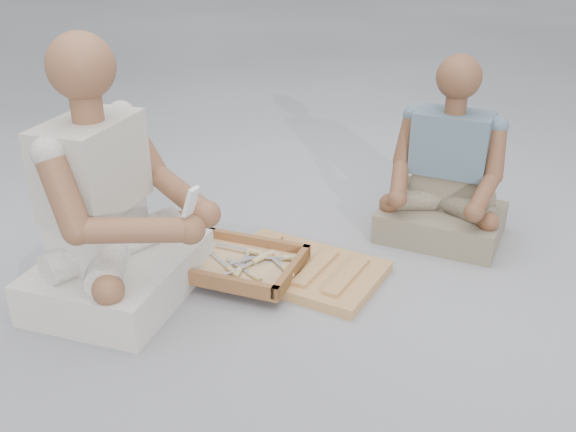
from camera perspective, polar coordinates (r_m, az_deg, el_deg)
The scene contains 23 objects.
ground at distance 2.43m, azimuth -1.54°, elevation -8.32°, with size 60.00×60.00×0.00m, color #9D9DA2.
carved_panel at distance 2.65m, azimuth 1.27°, elevation -4.77°, with size 0.63×0.42×0.04m, color #9D603C.
tool_tray at distance 2.61m, azimuth -4.18°, elevation -4.29°, with size 0.52×0.44×0.06m.
chisel_0 at distance 2.54m, azimuth -0.30°, elevation -4.71°, with size 0.20×0.12×0.02m.
chisel_1 at distance 2.56m, azimuth -5.22°, elevation -4.70°, with size 0.20×0.11×0.02m.
chisel_2 at distance 2.52m, azimuth -3.27°, elevation -5.24°, with size 0.21×0.09×0.02m.
chisel_3 at distance 2.54m, azimuth -4.38°, elevation -4.84°, with size 0.09×0.21×0.02m.
chisel_4 at distance 2.62m, azimuth -2.37°, elevation -3.54°, with size 0.13×0.20×0.02m.
chisel_5 at distance 2.62m, azimuth -0.09°, elevation -3.75°, with size 0.20×0.12×0.02m.
chisel_6 at distance 2.66m, azimuth -3.36°, elevation -3.13°, with size 0.22×0.04×0.02m.
chisel_7 at distance 2.60m, azimuth -2.92°, elevation -3.98°, with size 0.07×0.22×0.02m.
chisel_8 at distance 2.63m, azimuth 0.06°, elevation -3.77°, with size 0.15×0.19×0.02m.
wood_chip_0 at distance 2.53m, azimuth -2.63°, elevation -6.89°, with size 0.02×0.01×0.00m, color tan.
wood_chip_1 at distance 2.50m, azimuth 0.32°, elevation -7.32°, with size 0.02×0.01×0.00m, color tan.
wood_chip_2 at distance 2.86m, azimuth -5.62°, elevation -2.81°, with size 0.02×0.01×0.00m, color tan.
wood_chip_3 at distance 2.75m, azimuth -6.13°, elevation -4.13°, with size 0.02×0.01×0.00m, color tan.
wood_chip_4 at distance 2.87m, azimuth -5.37°, elevation -2.79°, with size 0.02×0.01×0.00m, color tan.
wood_chip_5 at distance 2.56m, azimuth -3.00°, elevation -6.44°, with size 0.02×0.01×0.00m, color tan.
wood_chip_6 at distance 2.81m, azimuth -3.07°, elevation -3.35°, with size 0.02×0.01×0.00m, color tan.
wood_chip_7 at distance 2.61m, azimuth -2.79°, elevation -5.79°, with size 0.02×0.01×0.00m, color tan.
craftsman at distance 2.46m, azimuth -15.49°, elevation 0.13°, with size 0.73×0.73×1.00m.
companion at distance 2.94m, azimuth 13.89°, elevation 3.18°, with size 0.56×0.47×0.82m.
mobile_phone at distance 2.17m, azimuth -8.64°, elevation 1.27°, with size 0.05×0.05×0.11m.
Camera 1 is at (1.06, -1.72, 1.36)m, focal length 40.00 mm.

